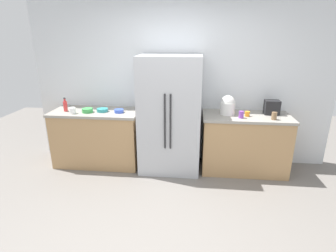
# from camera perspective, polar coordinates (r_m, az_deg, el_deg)

# --- Properties ---
(ground_plane) EXTENTS (9.66, 9.66, 0.00)m
(ground_plane) POSITION_cam_1_polar(r_m,az_deg,el_deg) (3.20, 0.03, -20.94)
(ground_plane) COLOR slate
(kitchen_back_panel) EXTENTS (4.83, 0.10, 2.77)m
(kitchen_back_panel) POSITION_cam_1_polar(r_m,az_deg,el_deg) (4.39, 2.64, 10.08)
(kitchen_back_panel) COLOR silver
(kitchen_back_panel) RESTS_ON ground_plane
(counter_left) EXTENTS (1.39, 0.66, 0.91)m
(counter_left) POSITION_cam_1_polar(r_m,az_deg,el_deg) (4.54, -14.76, -2.35)
(counter_left) COLOR tan
(counter_left) RESTS_ON ground_plane
(counter_right) EXTENTS (1.31, 0.66, 0.91)m
(counter_right) POSITION_cam_1_polar(r_m,az_deg,el_deg) (4.33, 15.99, -3.52)
(counter_right) COLOR tan
(counter_right) RESTS_ON ground_plane
(refrigerator) EXTENTS (0.92, 0.73, 1.78)m
(refrigerator) POSITION_cam_1_polar(r_m,az_deg,el_deg) (4.09, 0.46, 2.41)
(refrigerator) COLOR #B2B5BA
(refrigerator) RESTS_ON ground_plane
(toaster) EXTENTS (0.22, 0.15, 0.22)m
(toaster) POSITION_cam_1_polar(r_m,az_deg,el_deg) (4.33, 21.35, 3.74)
(toaster) COLOR black
(toaster) RESTS_ON counter_right
(rice_cooker) EXTENTS (0.22, 0.22, 0.29)m
(rice_cooker) POSITION_cam_1_polar(r_m,az_deg,el_deg) (4.13, 12.66, 4.36)
(rice_cooker) COLOR white
(rice_cooker) RESTS_ON counter_right
(bottle_a) EXTENTS (0.06, 0.06, 0.22)m
(bottle_a) POSITION_cam_1_polar(r_m,az_deg,el_deg) (4.51, -21.13, 4.08)
(bottle_a) COLOR red
(bottle_a) RESTS_ON counter_left
(cup_a) EXTENTS (0.07, 0.07, 0.07)m
(cup_a) POSITION_cam_1_polar(r_m,az_deg,el_deg) (4.12, 16.60, 2.52)
(cup_a) COLOR orange
(cup_a) RESTS_ON counter_right
(cup_b) EXTENTS (0.09, 0.09, 0.09)m
(cup_b) POSITION_cam_1_polar(r_m,az_deg,el_deg) (4.35, -19.78, 3.14)
(cup_b) COLOR white
(cup_b) RESTS_ON counter_left
(cup_c) EXTENTS (0.07, 0.07, 0.10)m
(cup_c) POSITION_cam_1_polar(r_m,az_deg,el_deg) (4.01, 15.40, 2.38)
(cup_c) COLOR purple
(cup_c) RESTS_ON counter_right
(cup_d) EXTENTS (0.07, 0.07, 0.11)m
(cup_d) POSITION_cam_1_polar(r_m,az_deg,el_deg) (4.08, 21.79, 2.03)
(cup_d) COLOR brown
(cup_d) RESTS_ON counter_right
(bowl_a) EXTENTS (0.16, 0.16, 0.06)m
(bowl_a) POSITION_cam_1_polar(r_m,az_deg,el_deg) (4.34, -16.87, 3.23)
(bowl_a) COLOR green
(bowl_a) RESTS_ON counter_left
(bowl_b) EXTENTS (0.17, 0.17, 0.05)m
(bowl_b) POSITION_cam_1_polar(r_m,az_deg,el_deg) (4.33, -13.87, 3.34)
(bowl_b) COLOR teal
(bowl_b) RESTS_ON counter_left
(bowl_c) EXTENTS (0.14, 0.14, 0.05)m
(bowl_c) POSITION_cam_1_polar(r_m,az_deg,el_deg) (4.22, -10.46, 3.19)
(bowl_c) COLOR blue
(bowl_c) RESTS_ON counter_left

